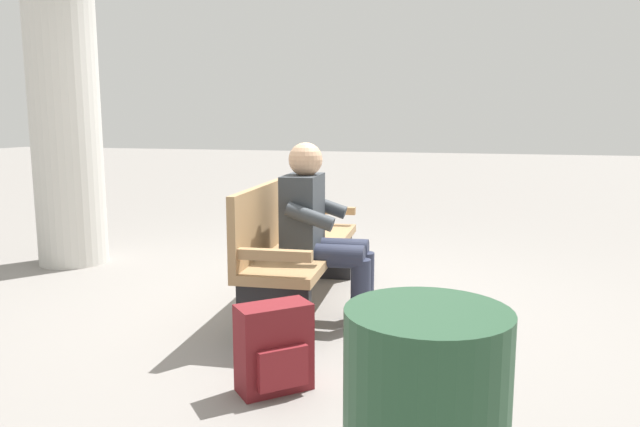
% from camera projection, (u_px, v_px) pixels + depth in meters
% --- Properties ---
extents(ground_plane, '(40.00, 40.00, 0.00)m').
position_uv_depth(ground_plane, '(305.00, 306.00, 4.30)').
color(ground_plane, gray).
extents(bench_near, '(1.83, 0.61, 0.90)m').
position_uv_depth(bench_near, '(295.00, 243.00, 4.25)').
color(bench_near, '#9E7A51').
rests_on(bench_near, ground).
extents(person_seated, '(0.59, 0.59, 1.18)m').
position_uv_depth(person_seated, '(319.00, 227.00, 3.92)').
color(person_seated, '#33383D').
rests_on(person_seated, ground).
extents(backpack, '(0.38, 0.39, 0.44)m').
position_uv_depth(backpack, '(275.00, 349.00, 2.95)').
color(backpack, maroon).
rests_on(backpack, ground).
extents(support_pillar, '(0.61, 0.61, 3.36)m').
position_uv_depth(support_pillar, '(63.00, 79.00, 5.37)').
color(support_pillar, beige).
rests_on(support_pillar, ground).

